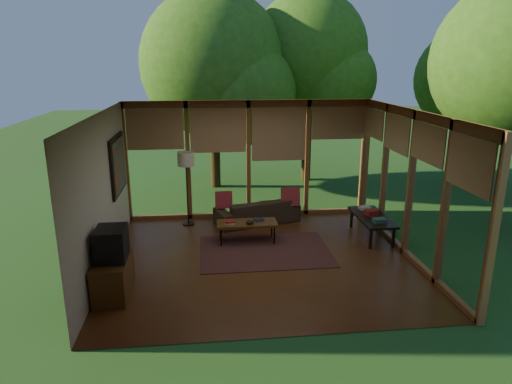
{
  "coord_description": "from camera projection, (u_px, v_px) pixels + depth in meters",
  "views": [
    {
      "loc": [
        -0.97,
        -7.71,
        3.54
      ],
      "look_at": [
        -0.03,
        0.7,
        1.1
      ],
      "focal_mm": 32.0,
      "sensor_mm": 36.0,
      "label": 1
    }
  ],
  "objects": [
    {
      "name": "wall_left",
      "position": [
        102.0,
        194.0,
        7.78
      ],
      "size": [
        0.04,
        5.0,
        2.7
      ],
      "primitive_type": "cube",
      "color": "beige",
      "rests_on": "ground"
    },
    {
      "name": "floor_lamp",
      "position": [
        186.0,
        163.0,
        9.85
      ],
      "size": [
        0.36,
        0.36,
        1.65
      ],
      "color": "black",
      "rests_on": "floor"
    },
    {
      "name": "ct_book_lower",
      "position": [
        230.0,
        223.0,
        9.04
      ],
      "size": [
        0.22,
        0.18,
        0.03
      ],
      "primitive_type": "cube",
      "rotation": [
        0.0,
        0.0,
        -0.15
      ],
      "color": "beige",
      "rests_on": "coffee_table"
    },
    {
      "name": "window_wall_right",
      "position": [
        410.0,
        184.0,
        8.37
      ],
      "size": [
        0.12,
        5.0,
        2.7
      ],
      "primitive_type": "cube",
      "color": "brown",
      "rests_on": "ground"
    },
    {
      "name": "sofa",
      "position": [
        257.0,
        211.0,
        10.3
      ],
      "size": [
        1.99,
        1.24,
        0.54
      ],
      "primitive_type": "imported",
      "rotation": [
        0.0,
        0.0,
        3.44
      ],
      "color": "#37291B",
      "rests_on": "floor"
    },
    {
      "name": "ct_book_side",
      "position": [
        259.0,
        220.0,
        9.23
      ],
      "size": [
        0.22,
        0.19,
        0.03
      ],
      "primitive_type": "cube",
      "rotation": [
        0.0,
        0.0,
        0.37
      ],
      "color": "#161E32",
      "rests_on": "coffee_table"
    },
    {
      "name": "pillow_left",
      "position": [
        224.0,
        200.0,
        10.09
      ],
      "size": [
        0.38,
        0.2,
        0.39
      ],
      "primitive_type": "cube",
      "rotation": [
        -0.21,
        0.0,
        0.0
      ],
      "color": "maroon",
      "rests_on": "sofa"
    },
    {
      "name": "television",
      "position": [
        111.0,
        244.0,
        6.96
      ],
      "size": [
        0.45,
        0.55,
        0.5
      ],
      "primitive_type": "cube",
      "color": "black",
      "rests_on": "media_cabinet"
    },
    {
      "name": "side_console",
      "position": [
        372.0,
        218.0,
        9.41
      ],
      "size": [
        0.6,
        1.4,
        0.46
      ],
      "color": "black",
      "rests_on": "floor"
    },
    {
      "name": "coffee_table",
      "position": [
        247.0,
        224.0,
        9.14
      ],
      "size": [
        1.2,
        0.5,
        0.43
      ],
      "color": "#593618",
      "rests_on": "floor"
    },
    {
      "name": "console_book_b",
      "position": [
        371.0,
        213.0,
        9.43
      ],
      "size": [
        0.28,
        0.24,
        0.11
      ],
      "primitive_type": "cube",
      "rotation": [
        0.0,
        0.0,
        0.26
      ],
      "color": "maroon",
      "rests_on": "side_console"
    },
    {
      "name": "rug",
      "position": [
        265.0,
        251.0,
        8.79
      ],
      "size": [
        2.49,
        1.76,
        0.01
      ],
      "primitive_type": "cube",
      "color": "brown",
      "rests_on": "floor"
    },
    {
      "name": "exterior_lawn",
      "position": [
        448.0,
        160.0,
        16.95
      ],
      "size": [
        40.0,
        40.0,
        0.0
      ],
      "primitive_type": "plane",
      "color": "#25531F",
      "rests_on": "ground"
    },
    {
      "name": "ceiling",
      "position": [
        262.0,
        112.0,
        7.7
      ],
      "size": [
        5.5,
        5.5,
        0.0
      ],
      "primitive_type": "plane",
      "rotation": [
        3.14,
        0.0,
        0.0
      ],
      "color": "white",
      "rests_on": "ground"
    },
    {
      "name": "tree_nw",
      "position": [
        213.0,
        64.0,
        12.48
      ],
      "size": [
        3.99,
        3.99,
        5.44
      ],
      "color": "#3B2C15",
      "rests_on": "ground"
    },
    {
      "name": "wall_painting",
      "position": [
        118.0,
        165.0,
        9.07
      ],
      "size": [
        0.06,
        1.35,
        1.15
      ],
      "color": "black",
      "rests_on": "wall_left"
    },
    {
      "name": "wall_front",
      "position": [
        287.0,
        243.0,
        5.69
      ],
      "size": [
        5.5,
        0.04,
        2.7
      ],
      "primitive_type": "cube",
      "color": "beige",
      "rests_on": "ground"
    },
    {
      "name": "console_book_c",
      "position": [
        365.0,
        208.0,
        9.82
      ],
      "size": [
        0.28,
        0.23,
        0.06
      ],
      "primitive_type": "cube",
      "rotation": [
        0.0,
        0.0,
        0.3
      ],
      "color": "beige",
      "rests_on": "side_console"
    },
    {
      "name": "media_cabinet",
      "position": [
        113.0,
        276.0,
        7.11
      ],
      "size": [
        0.5,
        1.0,
        0.6
      ],
      "primitive_type": "cube",
      "color": "#593618",
      "rests_on": "floor"
    },
    {
      "name": "window_wall_back",
      "position": [
        249.0,
        160.0,
        10.46
      ],
      "size": [
        5.5,
        0.12,
        2.7
      ],
      "primitive_type": "cube",
      "color": "brown",
      "rests_on": "ground"
    },
    {
      "name": "console_book_a",
      "position": [
        379.0,
        221.0,
        9.0
      ],
      "size": [
        0.25,
        0.19,
        0.09
      ],
      "primitive_type": "cube",
      "rotation": [
        0.0,
        0.0,
        0.04
      ],
      "color": "#31574B",
      "rests_on": "side_console"
    },
    {
      "name": "tree_far",
      "position": [
        467.0,
        80.0,
        12.98
      ],
      "size": [
        2.95,
        2.95,
        4.51
      ],
      "color": "#3B2C15",
      "rests_on": "ground"
    },
    {
      "name": "floor",
      "position": [
        262.0,
        259.0,
        8.45
      ],
      "size": [
        5.5,
        5.5,
        0.0
      ],
      "primitive_type": "plane",
      "color": "#5D3218",
      "rests_on": "ground"
    },
    {
      "name": "ct_bowl",
      "position": [
        250.0,
        222.0,
        9.03
      ],
      "size": [
        0.16,
        0.16,
        0.07
      ],
      "primitive_type": "ellipsoid",
      "color": "black",
      "rests_on": "coffee_table"
    },
    {
      "name": "ct_book_upper",
      "position": [
        230.0,
        221.0,
        9.03
      ],
      "size": [
        0.2,
        0.15,
        0.03
      ],
      "primitive_type": "cube",
      "rotation": [
        0.0,
        0.0,
        0.02
      ],
      "color": "maroon",
      "rests_on": "coffee_table"
    },
    {
      "name": "tree_ne",
      "position": [
        309.0,
        51.0,
        13.16
      ],
      "size": [
        3.35,
        3.35,
        5.5
      ],
      "color": "#3B2C15",
      "rests_on": "ground"
    },
    {
      "name": "pillow_right",
      "position": [
        290.0,
        197.0,
        10.24
      ],
      "size": [
        0.41,
        0.22,
        0.43
      ],
      "primitive_type": "cube",
      "rotation": [
        -0.21,
        0.0,
        0.0
      ],
      "color": "maroon",
      "rests_on": "sofa"
    }
  ]
}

